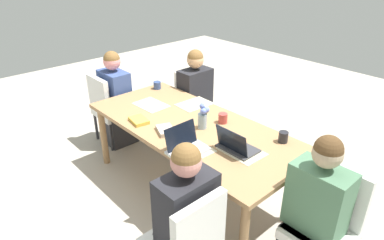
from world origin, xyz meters
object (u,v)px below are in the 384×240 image
at_px(dining_table, 192,131).
at_px(coffee_mug_centre_left, 223,118).
at_px(person_head_left_right_near, 314,218).
at_px(flower_vase, 203,116).
at_px(coffee_mug_near_left, 157,85).
at_px(coffee_mug_near_right, 283,137).
at_px(person_far_left_far, 187,228).
at_px(laptop_far_left_far, 186,146).
at_px(book_red_cover, 139,120).
at_px(person_head_right_left_mid, 116,104).
at_px(book_blue_cover, 165,130).
at_px(chair_head_left_right_near, 326,220).
at_px(chair_head_right_left_mid, 109,106).
at_px(person_near_left_near, 195,102).
at_px(chair_near_left_near, 195,101).
at_px(laptop_head_left_right_near, 236,146).

bearing_deg(dining_table, coffee_mug_centre_left, -123.70).
relative_size(person_head_left_right_near, flower_vase, 4.68).
relative_size(coffee_mug_near_left, coffee_mug_near_right, 0.91).
bearing_deg(coffee_mug_centre_left, person_far_left_far, 121.96).
xyz_separation_m(laptop_far_left_far, book_red_cover, (0.70, -0.01, -0.03)).
bearing_deg(laptop_far_left_far, book_red_cover, -0.68).
bearing_deg(coffee_mug_near_right, coffee_mug_near_left, 1.55).
bearing_deg(dining_table, person_head_right_left_mid, 1.64).
bearing_deg(book_blue_cover, chair_head_left_right_near, -145.54).
xyz_separation_m(flower_vase, laptop_far_left_far, (-0.19, 0.38, -0.08)).
bearing_deg(laptop_far_left_far, chair_head_right_left_mid, -7.83).
distance_m(person_near_left_near, chair_head_left_right_near, 2.26).
bearing_deg(dining_table, chair_head_left_right_near, -178.45).
height_order(flower_vase, book_blue_cover, flower_vase).
relative_size(chair_near_left_near, coffee_mug_centre_left, 9.46).
bearing_deg(laptop_head_left_right_near, person_head_left_right_near, -179.57).
height_order(chair_head_right_left_mid, person_head_left_right_near, person_head_left_right_near).
relative_size(coffee_mug_near_right, book_red_cover, 0.49).
height_order(chair_head_right_left_mid, laptop_far_left_far, laptop_far_left_far).
bearing_deg(person_head_right_left_mid, chair_head_right_left_mid, 51.24).
bearing_deg(book_red_cover, chair_head_left_right_near, -158.21).
distance_m(chair_near_left_near, person_near_left_near, 0.10).
xyz_separation_m(person_far_left_far, chair_head_left_right_near, (-0.60, -0.81, -0.03)).
height_order(chair_near_left_near, person_near_left_near, person_near_left_near).
height_order(chair_head_right_left_mid, laptop_head_left_right_near, laptop_head_left_right_near).
distance_m(chair_head_left_right_near, coffee_mug_centre_left, 1.29).
relative_size(person_far_left_far, laptop_far_left_far, 3.73).
relative_size(chair_near_left_near, chair_head_right_left_mid, 1.00).
distance_m(chair_head_right_left_mid, coffee_mug_centre_left, 1.65).
bearing_deg(coffee_mug_near_left, dining_table, 161.84).
distance_m(person_far_left_far, coffee_mug_centre_left, 1.24).
distance_m(person_head_right_left_mid, book_blue_cover, 1.34).
height_order(person_head_right_left_mid, person_far_left_far, same).
relative_size(person_head_left_right_near, laptop_far_left_far, 3.73).
distance_m(chair_head_left_right_near, coffee_mug_near_right, 0.77).
bearing_deg(person_head_left_right_near, person_far_left_far, 53.98).
height_order(laptop_far_left_far, book_blue_cover, laptop_far_left_far).
relative_size(chair_head_right_left_mid, coffee_mug_near_right, 9.26).
height_order(dining_table, flower_vase, flower_vase).
distance_m(dining_table, coffee_mug_centre_left, 0.32).
height_order(chair_near_left_near, coffee_mug_near_left, chair_near_left_near).
bearing_deg(person_far_left_far, book_red_cover, -19.97).
bearing_deg(laptop_head_left_right_near, person_far_left_far, 106.41).
height_order(laptop_far_left_far, laptop_head_left_right_near, same).
xyz_separation_m(coffee_mug_near_left, book_red_cover, (-0.59, 0.66, -0.03)).
relative_size(chair_near_left_near, coffee_mug_near_right, 9.26).
distance_m(chair_near_left_near, laptop_head_left_right_near, 1.66).
bearing_deg(dining_table, flower_vase, -165.08).
bearing_deg(chair_head_left_right_near, chair_head_right_left_mid, 3.08).
bearing_deg(flower_vase, laptop_far_left_far, 116.97).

